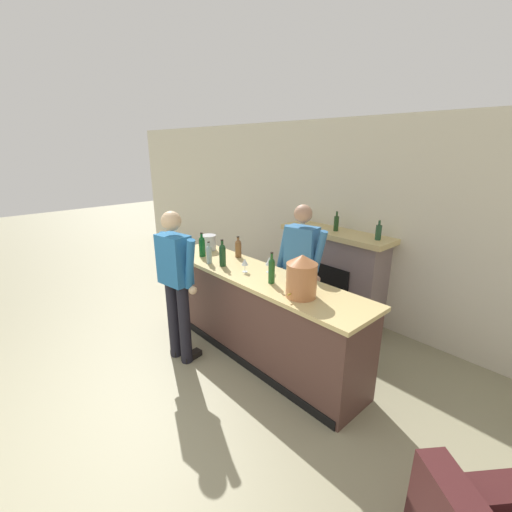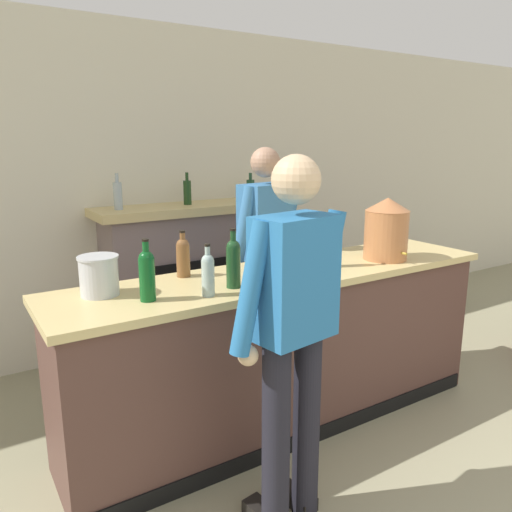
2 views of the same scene
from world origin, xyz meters
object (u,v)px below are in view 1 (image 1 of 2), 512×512
object	(u,v)px
wine_bottle_port_short	(272,270)
wine_glass_near_bucket	(269,261)
fireplace_stone	(333,273)
copper_dispenser	(302,276)
wine_glass_front_right	(245,262)
wine_bottle_rose_blush	(222,254)
wine_bottle_riesling_slim	(238,248)
wine_bottle_merlot_tall	(202,246)
ice_bucket_steel	(209,243)
person_bartender	(301,270)
wine_bottle_cabernet_heavy	(209,254)
person_customer	(176,281)

from	to	relation	value
wine_bottle_port_short	wine_glass_near_bucket	size ratio (longest dim) A/B	1.83
fireplace_stone	copper_dispenser	xyz separation A→B (m)	(0.73, -1.57, 0.58)
wine_bottle_port_short	wine_glass_front_right	bearing A→B (deg)	179.22
wine_bottle_rose_blush	wine_bottle_port_short	size ratio (longest dim) A/B	0.97
wine_glass_front_right	wine_bottle_riesling_slim	bearing A→B (deg)	148.53
wine_bottle_merlot_tall	wine_glass_near_bucket	size ratio (longest dim) A/B	1.72
copper_dispenser	ice_bucket_steel	distance (m)	1.87
person_bartender	wine_glass_near_bucket	size ratio (longest dim) A/B	9.59
wine_bottle_port_short	wine_glass_near_bucket	bearing A→B (deg)	140.10
person_bartender	wine_bottle_cabernet_heavy	bearing A→B (deg)	-138.83
wine_bottle_rose_blush	wine_glass_front_right	size ratio (longest dim) A/B	2.02
ice_bucket_steel	wine_bottle_merlot_tall	world-z (taller)	wine_bottle_merlot_tall
copper_dispenser	wine_bottle_riesling_slim	bearing A→B (deg)	166.44
fireplace_stone	wine_glass_front_right	world-z (taller)	fireplace_stone
wine_bottle_merlot_tall	wine_bottle_port_short	world-z (taller)	wine_bottle_port_short
copper_dispenser	wine_glass_near_bucket	size ratio (longest dim) A/B	2.27
ice_bucket_steel	wine_bottle_merlot_tall	distance (m)	0.29
ice_bucket_steel	person_bartender	bearing A→B (deg)	17.65
fireplace_stone	ice_bucket_steel	bearing A→B (deg)	-129.78
copper_dispenser	wine_bottle_merlot_tall	distance (m)	1.68
person_bartender	wine_glass_front_right	size ratio (longest dim) A/B	10.91
wine_bottle_rose_blush	wine_bottle_riesling_slim	distance (m)	0.38
fireplace_stone	copper_dispenser	distance (m)	1.83
copper_dispenser	wine_glass_near_bucket	distance (m)	0.71
wine_bottle_riesling_slim	fireplace_stone	bearing A→B (deg)	64.06
ice_bucket_steel	wine_bottle_riesling_slim	bearing A→B (deg)	11.07
wine_bottle_rose_blush	wine_glass_near_bucket	world-z (taller)	wine_bottle_rose_blush
person_bartender	wine_glass_near_bucket	distance (m)	0.46
wine_bottle_rose_blush	wine_bottle_cabernet_heavy	xyz separation A→B (m)	(-0.19, -0.06, -0.02)
wine_bottle_rose_blush	wine_glass_front_right	distance (m)	0.34
fireplace_stone	wine_bottle_rose_blush	bearing A→B (deg)	-106.37
person_customer	wine_bottle_port_short	bearing A→B (deg)	39.07
fireplace_stone	person_customer	world-z (taller)	person_customer
copper_dispenser	wine_bottle_rose_blush	distance (m)	1.20
fireplace_stone	person_bartender	distance (m)	1.01
copper_dispenser	ice_bucket_steel	xyz separation A→B (m)	(-1.85, 0.22, -0.11)
wine_glass_front_right	ice_bucket_steel	bearing A→B (deg)	169.23
wine_bottle_riesling_slim	person_customer	bearing A→B (deg)	-84.45
person_customer	wine_bottle_riesling_slim	distance (m)	0.98
ice_bucket_steel	wine_glass_front_right	size ratio (longest dim) A/B	1.29
person_bartender	person_customer	bearing A→B (deg)	-118.57
wine_bottle_merlot_tall	person_bartender	bearing A→B (deg)	29.54
wine_bottle_riesling_slim	wine_bottle_cabernet_heavy	bearing A→B (deg)	-96.70
copper_dispenser	wine_bottle_merlot_tall	world-z (taller)	copper_dispenser
copper_dispenser	wine_bottle_cabernet_heavy	xyz separation A→B (m)	(-1.38, -0.09, -0.09)
ice_bucket_steel	wine_bottle_riesling_slim	xyz separation A→B (m)	(0.52, 0.10, 0.02)
person_customer	wine_bottle_rose_blush	bearing A→B (deg)	85.79
wine_bottle_merlot_tall	wine_bottle_riesling_slim	bearing A→B (deg)	43.66
fireplace_stone	wine_bottle_merlot_tall	distance (m)	1.91
wine_bottle_merlot_tall	wine_bottle_riesling_slim	world-z (taller)	wine_bottle_merlot_tall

